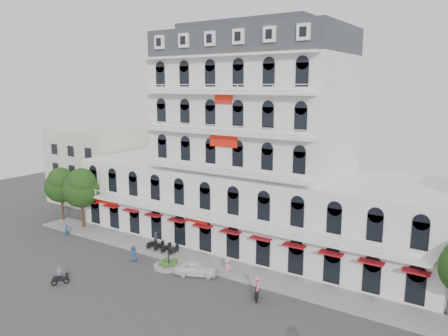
% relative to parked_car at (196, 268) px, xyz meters
% --- Properties ---
extents(ground, '(120.00, 120.00, 0.00)m').
position_rel_parked_car_xyz_m(ground, '(-0.64, -5.98, -0.73)').
color(ground, '#38383A').
rests_on(ground, ground).
extents(sidewalk, '(53.00, 4.00, 0.16)m').
position_rel_parked_car_xyz_m(sidewalk, '(-0.64, 3.02, -0.65)').
color(sidewalk, gray).
rests_on(sidewalk, ground).
extents(main_building, '(45.00, 15.00, 25.80)m').
position_rel_parked_car_xyz_m(main_building, '(-0.64, 12.02, 9.23)').
color(main_building, silver).
rests_on(main_building, ground).
extents(flank_building_west, '(14.00, 10.00, 12.00)m').
position_rel_parked_car_xyz_m(flank_building_west, '(-30.64, 14.02, 5.27)').
color(flank_building_west, beige).
rests_on(flank_building_west, ground).
extents(traffic_island, '(3.20, 3.20, 1.60)m').
position_rel_parked_car_xyz_m(traffic_island, '(-3.64, 0.03, -0.48)').
color(traffic_island, gray).
rests_on(traffic_island, ground).
extents(parked_scooter_row, '(4.40, 1.80, 1.10)m').
position_rel_parked_car_xyz_m(parked_scooter_row, '(-6.99, 2.82, -0.73)').
color(parked_scooter_row, black).
rests_on(parked_scooter_row, ground).
extents(tree_west_outer, '(4.50, 4.48, 7.76)m').
position_rel_parked_car_xyz_m(tree_west_outer, '(-26.58, 4.00, 4.61)').
color(tree_west_outer, '#382314').
rests_on(tree_west_outer, ground).
extents(tree_west_inner, '(4.76, 4.76, 8.25)m').
position_rel_parked_car_xyz_m(tree_west_inner, '(-21.58, 3.50, 4.95)').
color(tree_west_inner, '#382314').
rests_on(tree_west_inner, ground).
extents(parked_car, '(4.65, 3.37, 1.47)m').
position_rel_parked_car_xyz_m(parked_car, '(0.00, 0.00, 0.00)').
color(parked_car, white).
rests_on(parked_car, ground).
extents(rider_west, '(1.09, 1.51, 1.95)m').
position_rel_parked_car_xyz_m(rider_west, '(-9.58, -8.92, 0.10)').
color(rider_west, black).
rests_on(rider_west, ground).
extents(rider_center, '(1.11, 1.58, 2.27)m').
position_rel_parked_car_xyz_m(rider_center, '(7.61, -1.09, 0.47)').
color(rider_center, black).
rests_on(rider_center, ground).
extents(pedestrian_left, '(0.94, 0.70, 1.74)m').
position_rel_parked_car_xyz_m(pedestrian_left, '(-7.82, -0.91, 0.13)').
color(pedestrian_left, navy).
rests_on(pedestrian_left, ground).
extents(pedestrian_mid, '(1.22, 0.96, 1.93)m').
position_rel_parked_car_xyz_m(pedestrian_mid, '(-8.61, 3.52, 0.23)').
color(pedestrian_mid, '#58565E').
rests_on(pedestrian_mid, ground).
extents(pedestrian_right, '(1.04, 0.60, 1.61)m').
position_rel_parked_car_xyz_m(pedestrian_right, '(2.49, 1.98, 0.07)').
color(pedestrian_right, pink).
rests_on(pedestrian_right, ground).
extents(pedestrian_far, '(0.62, 0.70, 1.61)m').
position_rel_parked_car_xyz_m(pedestrian_far, '(-20.64, 0.16, 0.07)').
color(pedestrian_far, '#254F70').
rests_on(pedestrian_far, ground).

